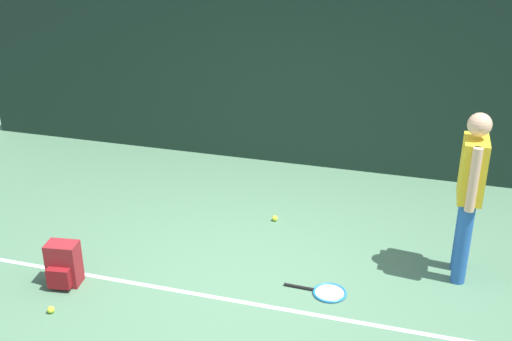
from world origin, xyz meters
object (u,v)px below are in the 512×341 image
(backpack, at_px, (63,265))
(tennis_ball_near_player, at_px, (275,218))
(tennis_player, at_px, (470,187))
(tennis_racket, at_px, (327,292))
(tennis_ball_by_fence, at_px, (51,310))

(backpack, relative_size, tennis_ball_near_player, 6.67)
(tennis_player, height_order, tennis_racket, tennis_player)
(backpack, xyz_separation_m, tennis_ball_by_fence, (0.13, -0.45, -0.18))
(tennis_player, xyz_separation_m, backpack, (-3.67, -1.24, -0.76))
(tennis_ball_near_player, bearing_deg, tennis_ball_by_fence, -123.59)
(tennis_player, height_order, tennis_ball_by_fence, tennis_player)
(tennis_ball_near_player, bearing_deg, backpack, -131.95)
(backpack, distance_m, tennis_ball_near_player, 2.45)
(tennis_player, height_order, backpack, tennis_player)
(tennis_ball_near_player, relative_size, tennis_ball_by_fence, 1.00)
(backpack, height_order, tennis_ball_near_player, backpack)
(tennis_racket, xyz_separation_m, tennis_ball_near_player, (-0.84, 1.26, 0.02))
(tennis_ball_near_player, bearing_deg, tennis_player, -15.85)
(tennis_ball_near_player, xyz_separation_m, tennis_ball_by_fence, (-1.51, -2.27, 0.00))
(tennis_racket, distance_m, tennis_ball_by_fence, 2.56)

